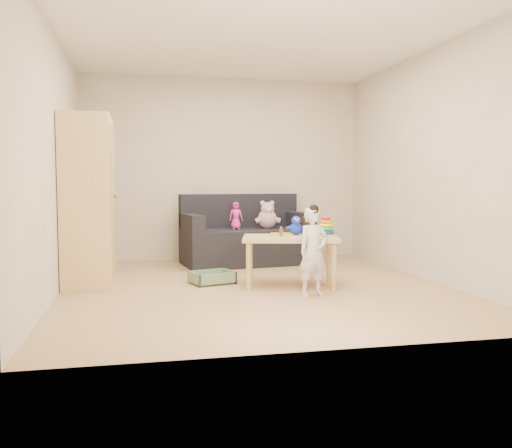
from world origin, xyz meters
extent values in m
plane|color=tan|center=(0.00, 0.00, 0.00)|extent=(4.50, 4.50, 0.00)
plane|color=white|center=(0.00, 0.00, 2.60)|extent=(4.50, 4.50, 0.00)
plane|color=beige|center=(0.00, 2.25, 1.30)|extent=(4.00, 0.00, 4.00)
plane|color=beige|center=(0.00, -2.25, 1.30)|extent=(4.00, 0.00, 4.00)
plane|color=beige|center=(-2.00, 0.00, 1.30)|extent=(0.00, 4.50, 4.50)
plane|color=beige|center=(2.00, 0.00, 1.30)|extent=(0.00, 4.50, 4.50)
cube|color=#EBBB81|center=(-1.74, 0.55, 0.90)|extent=(0.50, 1.00, 1.81)
cube|color=black|center=(0.22, 1.64, 0.24)|extent=(1.80, 1.07, 0.48)
cube|color=tan|center=(0.38, 0.01, 0.26)|extent=(1.13, 0.85, 0.53)
imported|color=silver|center=(0.44, -0.58, 0.42)|extent=(0.35, 0.28, 0.84)
imported|color=#EC2C9A|center=(0.06, 1.60, 0.66)|extent=(0.19, 0.13, 0.36)
cylinder|color=yellow|center=(0.77, -0.02, 0.54)|extent=(0.17, 0.17, 0.02)
cylinder|color=silver|center=(0.77, -0.02, 0.64)|extent=(0.02, 0.02, 0.20)
torus|color=#0C26C7|center=(0.77, -0.02, 0.57)|extent=(0.18, 0.18, 0.04)
torus|color=#289A17|center=(0.77, -0.02, 0.61)|extent=(0.16, 0.16, 0.04)
torus|color=yellow|center=(0.77, -0.02, 0.65)|extent=(0.14, 0.14, 0.04)
torus|color=orange|center=(0.77, -0.02, 0.68)|extent=(0.12, 0.12, 0.04)
torus|color=#B20A1F|center=(0.77, -0.02, 0.72)|extent=(0.10, 0.10, 0.03)
cylinder|color=black|center=(0.60, 0.16, 0.63)|extent=(0.09, 0.09, 0.20)
cylinder|color=black|center=(0.60, 0.16, 0.74)|extent=(0.04, 0.04, 0.06)
cylinder|color=black|center=(0.60, 0.16, 0.78)|extent=(0.05, 0.05, 0.02)
cube|color=gold|center=(0.33, 0.20, 0.54)|extent=(0.24, 0.24, 0.02)
camera|label=1|loc=(-1.20, -5.56, 1.09)|focal=38.00mm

